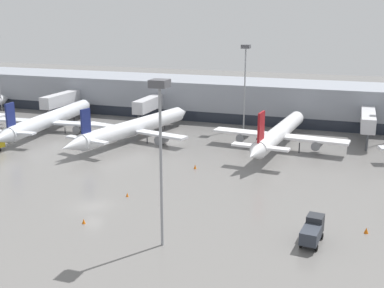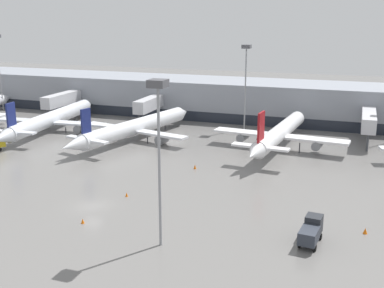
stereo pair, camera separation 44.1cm
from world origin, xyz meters
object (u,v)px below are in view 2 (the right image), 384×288
Objects in this scene: parked_jet_2 at (279,133)px; traffic_cone_4 at (365,231)px; traffic_cone_0 at (142,133)px; traffic_cone_2 at (195,167)px; parked_jet_4 at (134,127)px; apron_light_mast_0 at (158,117)px; traffic_cone_1 at (127,194)px; traffic_cone_3 at (83,221)px; apron_light_mast_6 at (246,63)px; service_truck_2 at (311,230)px; parked_jet_1 at (50,119)px.

parked_jet_2 reaches higher than traffic_cone_4.
traffic_cone_2 reaches higher than traffic_cone_0.
parked_jet_4 is 53.51m from traffic_cone_4.
parked_jet_2 is 44.71m from apron_light_mast_0.
traffic_cone_0 is 36.13m from traffic_cone_1.
traffic_cone_3 is 0.03× the size of apron_light_mast_0.
traffic_cone_0 is 0.91× the size of traffic_cone_2.
apron_light_mast_0 is 0.99× the size of apron_light_mast_6.
parked_jet_4 is 31.55m from traffic_cone_1.
parked_jet_2 is at bearing 82.20° from apron_light_mast_0.
traffic_cone_0 is at bearing -149.71° from apron_light_mast_6.
traffic_cone_0 is (-38.80, 39.69, -1.18)m from service_truck_2.
parked_jet_4 is 27.52m from apron_light_mast_6.
apron_light_mast_0 is 56.98m from apron_light_mast_6.
parked_jet_4 reaches higher than service_truck_2.
traffic_cone_0 is at bearing 19.57° from parked_jet_4.
parked_jet_1 is 49.30m from parked_jet_2.
parked_jet_4 is 7.50× the size of service_truck_2.
parked_jet_4 is at bearing 53.91° from service_truck_2.
parked_jet_2 is 51.29× the size of traffic_cone_4.
parked_jet_1 reaches higher than traffic_cone_1.
apron_light_mast_6 reaches higher than apron_light_mast_0.
parked_jet_1 is 69.00m from service_truck_2.
traffic_cone_4 is (26.39, -16.43, -0.02)m from traffic_cone_2.
parked_jet_2 reaches higher than traffic_cone_0.
parked_jet_4 is (20.60, -1.09, 0.03)m from parked_jet_1.
parked_jet_2 is 6.96× the size of service_truck_2.
parked_jet_2 is at bearing -93.42° from parked_jet_1.
traffic_cone_0 reaches higher than traffic_cone_1.
parked_jet_2 is at bearing 55.52° from traffic_cone_2.
apron_light_mast_0 is (22.81, -40.71, 11.79)m from parked_jet_4.
parked_jet_4 is (-28.68, -2.18, -0.58)m from parked_jet_2.
apron_light_mast_0 is at bearing -10.74° from traffic_cone_3.
traffic_cone_4 is (5.73, 4.51, -1.17)m from service_truck_2.
traffic_cone_4 is at bearing 14.31° from traffic_cone_3.
traffic_cone_3 is 18.05m from apron_light_mast_0.
parked_jet_4 is 2.07× the size of apron_light_mast_6.
service_truck_2 reaches higher than traffic_cone_4.
traffic_cone_1 is 21.03m from apron_light_mast_0.
parked_jet_2 is 28.77m from parked_jet_4.
apron_light_mast_6 is at bearing 94.00° from apron_light_mast_0.
apron_light_mast_0 reaches higher than traffic_cone_0.
traffic_cone_3 is (-0.99, -9.79, 0.01)m from traffic_cone_1.
parked_jet_2 is 36.07m from traffic_cone_4.
apron_light_mast_6 is at bearing -35.94° from parked_jet_4.
service_truck_2 is at bearing 8.00° from traffic_cone_3.
traffic_cone_1 is (-25.62, 6.05, -1.22)m from service_truck_2.
apron_light_mast_6 is at bearing 27.10° from service_truck_2.
parked_jet_2 is 44.27m from traffic_cone_3.
traffic_cone_0 is at bearing 105.69° from traffic_cone_3.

